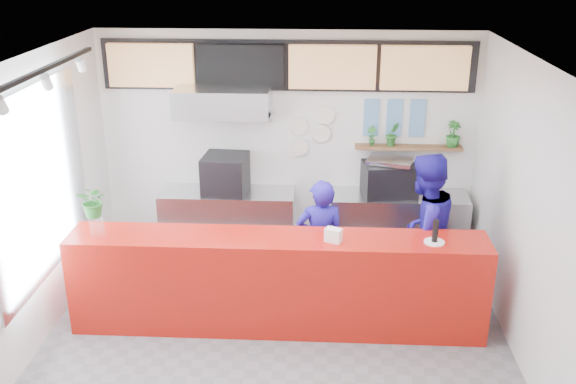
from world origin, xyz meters
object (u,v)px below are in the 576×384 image
at_px(staff_center, 320,243).
at_px(pepper_mill, 435,231).
at_px(service_counter, 277,282).
at_px(staff_right, 422,232).
at_px(panini_oven, 225,174).
at_px(espresso_machine, 389,179).

xyz_separation_m(staff_center, pepper_mill, (1.19, -0.61, 0.46)).
height_order(service_counter, staff_center, staff_center).
bearing_deg(staff_right, pepper_mill, 55.68).
distance_m(staff_center, staff_right, 1.17).
distance_m(service_counter, staff_right, 1.76).
relative_size(panini_oven, staff_right, 0.30).
bearing_deg(staff_right, service_counter, -17.73).
xyz_separation_m(panini_oven, staff_center, (1.27, -1.24, -0.38)).
distance_m(panini_oven, espresso_machine, 2.17).
bearing_deg(staff_center, espresso_machine, -132.65).
height_order(service_counter, pepper_mill, pepper_mill).
height_order(espresso_machine, staff_center, staff_center).
bearing_deg(panini_oven, staff_right, -22.14).
xyz_separation_m(staff_center, staff_right, (1.16, 0.01, 0.16)).
bearing_deg(service_counter, staff_right, 19.30).
distance_m(service_counter, pepper_mill, 1.79).
xyz_separation_m(service_counter, espresso_machine, (1.35, 1.80, 0.57)).
bearing_deg(pepper_mill, service_counter, 178.32).
distance_m(service_counter, panini_oven, 2.07).
bearing_deg(service_counter, espresso_machine, 53.08).
bearing_deg(service_counter, staff_center, 50.55).
distance_m(panini_oven, staff_right, 2.74).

